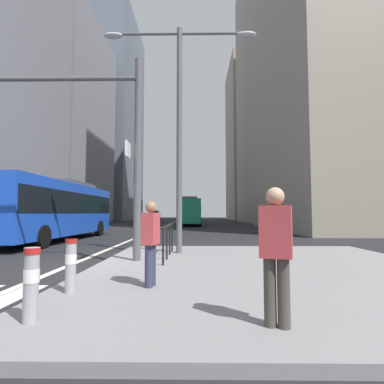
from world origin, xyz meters
The scene contains 19 objects.
ground_plane centered at (0.00, 20.00, 0.00)m, with size 160.00×160.00×0.00m, color black.
median_island centered at (5.50, -1.00, 0.07)m, with size 9.00×10.00×0.15m, color gray.
lane_centre_line centered at (0.00, 30.00, 0.01)m, with size 0.20×80.00×0.01m, color beige.
office_tower_left_mid centered at (-16.00, 35.46, 14.84)m, with size 10.43×18.49×29.69m, color gray.
office_tower_left_far centered at (-16.00, 59.90, 22.94)m, with size 11.58×22.23×45.88m, color slate.
office_tower_right_mid centered at (17.00, 41.75, 21.62)m, with size 10.96×16.87×43.23m, color gray.
office_tower_right_far centered at (17.00, 64.19, 18.50)m, with size 10.80×18.38×37.00m, color gray.
city_bus_blue_oncoming centered at (-4.06, 8.03, 1.84)m, with size 2.81×11.63×3.40m.
city_bus_red_receding centered at (2.85, 29.62, 1.84)m, with size 2.82×11.15×3.40m.
car_oncoming_mid centered at (-3.89, 47.19, 0.99)m, with size 2.16×4.53×1.94m.
car_receding_near centered at (3.33, 45.80, 0.99)m, with size 2.12×4.20×1.94m.
car_receding_far centered at (2.17, 56.90, 0.99)m, with size 2.18×4.51×1.94m.
traffic_signal_gantry centered at (-0.29, 0.04, 4.14)m, with size 6.66×0.65×6.00m.
street_lamp_post centered at (3.08, 1.74, 5.28)m, with size 5.50×0.32×8.00m.
bollard_front centered at (1.59, -5.00, 0.67)m, with size 0.20×0.20×0.93m.
bollard_left centered at (1.50, -3.54, 0.66)m, with size 0.20×0.20×0.92m.
pedestrian_railing centered at (2.80, 0.78, 0.84)m, with size 0.06×3.10×0.98m.
pedestrian_waiting centered at (2.81, -3.08, 1.02)m, with size 0.32×0.42×1.59m.
pedestrian_walking centered at (4.65, -5.11, 1.09)m, with size 0.44×0.35×1.69m.
Camera 1 is at (3.67, -8.92, 1.52)m, focal length 28.86 mm.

